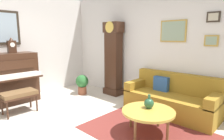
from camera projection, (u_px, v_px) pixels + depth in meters
name	position (u px, v px, depth m)	size (l,w,h in m)	color
ground_plane	(68.00, 133.00, 3.34)	(6.40, 6.00, 0.10)	beige
wall_left	(7.00, 45.00, 4.83)	(0.13, 4.90, 2.80)	silver
wall_back	(146.00, 46.00, 4.80)	(5.30, 0.13, 2.80)	silver
area_rug	(146.00, 132.00, 3.28)	(2.10, 1.50, 0.01)	maroon
piano	(5.00, 79.00, 4.55)	(0.87, 1.44, 1.24)	#3D2316
piano_bench	(19.00, 95.00, 4.03)	(0.42, 0.70, 0.48)	#3D2316
grandfather_clock	(113.00, 61.00, 5.29)	(0.52, 0.34, 2.03)	#3D2316
couch	(171.00, 99.00, 4.06)	(1.90, 0.80, 0.84)	olive
coffee_table	(148.00, 112.00, 3.16)	(0.88, 0.88, 0.42)	gold
mantel_clock	(12.00, 46.00, 4.57)	(0.13, 0.18, 0.38)	#3D2316
green_jug	(149.00, 103.00, 3.23)	(0.17, 0.17, 0.24)	#234C33
potted_plant	(82.00, 83.00, 5.40)	(0.36, 0.36, 0.56)	#935138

